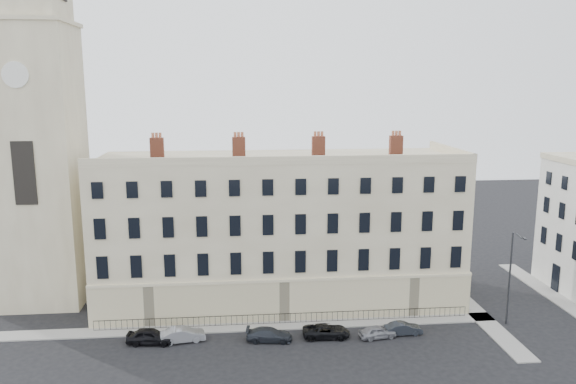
% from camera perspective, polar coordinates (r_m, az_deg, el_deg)
% --- Properties ---
extents(ground, '(160.00, 160.00, 0.00)m').
position_cam_1_polar(ground, '(50.20, 7.36, -15.41)').
color(ground, black).
rests_on(ground, ground).
extents(terrace, '(36.22, 12.22, 17.00)m').
position_cam_1_polar(terrace, '(57.83, -0.87, -3.78)').
color(terrace, '#BBAD8B').
rests_on(terrace, ground).
extents(church_tower, '(8.00, 8.13, 44.00)m').
position_cam_1_polar(church_tower, '(61.10, -24.32, 6.67)').
color(church_tower, '#BBAD8B').
rests_on(church_tower, ground).
extents(pavement_terrace, '(48.00, 2.00, 0.12)m').
position_cam_1_polar(pavement_terrace, '(53.59, -4.66, -13.50)').
color(pavement_terrace, gray).
rests_on(pavement_terrace, ground).
extents(pavement_east_return, '(2.00, 24.00, 0.12)m').
position_cam_1_polar(pavement_east_return, '(61.01, 17.87, -10.88)').
color(pavement_east_return, gray).
rests_on(pavement_east_return, ground).
extents(pavement_adjacent, '(2.00, 20.00, 0.12)m').
position_cam_1_polar(pavement_adjacent, '(67.09, 25.16, -9.40)').
color(pavement_adjacent, gray).
rests_on(pavement_adjacent, ground).
extents(railings, '(35.00, 0.04, 0.96)m').
position_cam_1_polar(railings, '(53.93, -0.31, -12.72)').
color(railings, black).
rests_on(railings, ground).
extents(car_a, '(4.19, 2.03, 1.38)m').
position_cam_1_polar(car_a, '(51.61, -13.82, -14.03)').
color(car_a, black).
rests_on(car_a, ground).
extents(car_b, '(4.07, 2.00, 1.28)m').
position_cam_1_polar(car_b, '(51.41, -10.65, -14.06)').
color(car_b, gray).
rests_on(car_b, ground).
extents(car_c, '(4.22, 2.13, 1.17)m').
position_cam_1_polar(car_c, '(50.76, -1.92, -14.27)').
color(car_c, '#23262E').
rests_on(car_c, ground).
extents(car_d, '(4.29, 2.11, 1.17)m').
position_cam_1_polar(car_d, '(51.48, 3.91, -13.91)').
color(car_d, black).
rests_on(car_d, ground).
extents(car_e, '(3.49, 1.81, 1.13)m').
position_cam_1_polar(car_e, '(51.88, 9.09, -13.85)').
color(car_e, gray).
rests_on(car_e, ground).
extents(car_f, '(3.42, 1.32, 1.11)m').
position_cam_1_polar(car_f, '(52.94, 11.63, -13.43)').
color(car_f, '#21252C').
rests_on(car_f, ground).
extents(streetlamp, '(0.54, 1.91, 8.90)m').
position_cam_1_polar(streetlamp, '(56.15, 21.69, -7.77)').
color(streetlamp, '#2F3135').
rests_on(streetlamp, ground).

